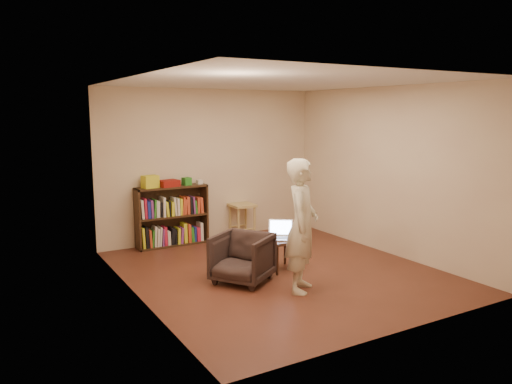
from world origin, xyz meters
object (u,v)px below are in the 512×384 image
side_table (281,244)px  stool (242,210)px  armchair (242,258)px  laptop (281,234)px  person (302,226)px  bookshelf (172,219)px

side_table → stool: bearing=77.4°
stool → armchair: size_ratio=0.84×
stool → laptop: laptop is taller
side_table → laptop: (0.03, 0.06, 0.13)m
laptop → person: bearing=-73.8°
bookshelf → stool: 1.30m
bookshelf → stool: bookshelf is taller
armchair → person: bearing=2.3°
stool → side_table: (-0.44, -1.96, -0.11)m
side_table → person: person is taller
stool → person: 2.89m
stool → person: (-0.68, -2.79, 0.35)m
bookshelf → armchair: 2.21m
bookshelf → person: (0.62, -2.85, 0.39)m
bookshelf → armchair: (0.14, -2.20, -0.12)m
armchair → person: person is taller
bookshelf → side_table: bearing=-66.8°
laptop → stool: bearing=110.7°
laptop → armchair: bearing=-129.4°
armchair → person: 0.95m
bookshelf → laptop: bookshelf is taller
laptop → person: person is taller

